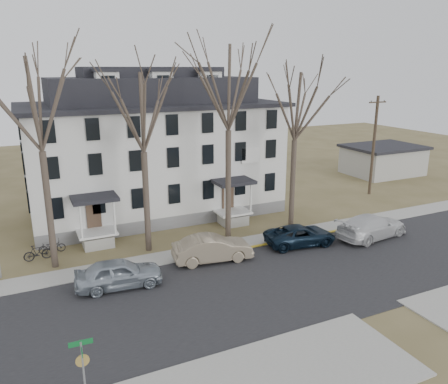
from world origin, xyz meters
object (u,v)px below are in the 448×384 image
car_silver (119,274)px  bicycle_right (38,253)px  car_tan (212,249)px  street_sign (83,365)px  car_navy (300,236)px  car_white (372,227)px  boarding_house (154,149)px  utility_pole_far (374,145)px  tree_mid_right (296,101)px  tree_mid_left (142,107)px  tree_far_left (36,98)px  bicycle_left (52,247)px  tree_center (228,81)px

car_silver → bicycle_right: bearing=39.6°
car_tan → street_sign: (-9.24, -9.70, 1.05)m
car_tan → car_navy: (6.60, -0.19, -0.14)m
street_sign → car_white: bearing=23.6°
boarding_house → car_silver: boarding_house is taller
car_white → bicycle_right: 23.04m
utility_pole_far → street_sign: bearing=-149.5°
tree_mid_right → utility_pole_far: (12.00, 4.20, -4.70)m
tree_mid_left → car_white: bearing=-17.2°
tree_far_left → tree_mid_right: (17.50, 0.00, -0.74)m
bicycle_right → utility_pole_far: bearing=-88.0°
car_tan → bicycle_left: (-9.20, 5.70, -0.39)m
tree_mid_left → bicycle_right: bearing=168.8°
boarding_house → street_sign: bearing=-112.9°
car_silver → bicycle_right: (-3.95, 5.80, -0.30)m
tree_center → car_navy: bearing=-43.8°
tree_center → car_navy: tree_center is taller
bicycle_right → car_tan: bearing=-118.9°
tree_center → car_tan: tree_center is taller
tree_mid_left → car_silver: size_ratio=2.64×
utility_pole_far → car_navy: bearing=-150.1°
boarding_house → tree_far_left: (-9.00, -8.15, 4.96)m
car_tan → bicycle_right: 11.22m
tree_mid_left → utility_pole_far: (23.50, 4.20, -4.70)m
tree_mid_right → bicycle_right: bearing=175.7°
car_white → utility_pole_far: bearing=-50.3°
tree_mid_right → car_white: (3.82, -4.74, -8.75)m
utility_pole_far → street_sign: size_ratio=3.28×
utility_pole_far → car_white: utility_pole_far is taller
car_tan → car_navy: car_tan is taller
tree_far_left → bicycle_right: (-0.90, 1.37, -9.82)m
tree_far_left → car_silver: size_ratio=2.84×
boarding_house → car_navy: size_ratio=4.16×
tree_mid_left → bicycle_left: (-5.98, 2.22, -9.16)m
car_tan → utility_pole_far: bearing=-61.5°
boarding_house → car_silver: size_ratio=4.31×
car_navy → tree_center: bearing=54.0°
tree_center → bicycle_left: 16.18m
car_silver → bicycle_left: car_silver is taller
tree_far_left → tree_center: (12.00, 0.00, 0.74)m
car_navy → car_white: (5.50, -1.07, 0.16)m
tree_far_left → car_tan: bearing=-20.7°
boarding_house → street_sign: (-9.02, -21.33, -3.49)m
tree_far_left → car_tan: 13.69m
car_silver → tree_far_left: bearing=39.9°
tree_mid_left → car_tan: bearing=-47.2°
tree_far_left → street_sign: (-0.02, -13.17, -8.46)m
bicycle_left → bicycle_right: bearing=134.3°
bicycle_right → tree_center: bearing=-99.4°
utility_pole_far → bicycle_right: 30.84m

